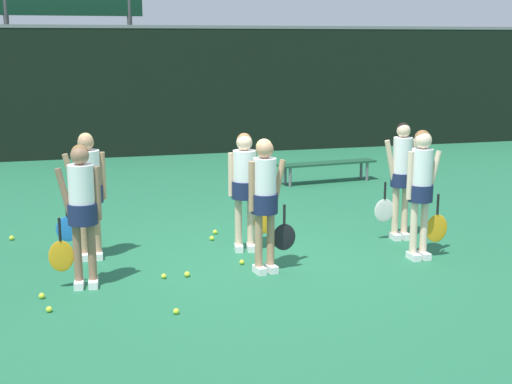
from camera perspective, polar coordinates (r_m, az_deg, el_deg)
name	(u,v)px	position (r m, az deg, el deg)	size (l,w,h in m)	color
ground_plane	(259,259)	(9.77, 0.28, -5.36)	(140.00, 140.00, 0.00)	#216642
fence_windscreen	(164,91)	(18.43, -7.39, 8.03)	(60.00, 0.08, 3.29)	black
scoreboard	(69,8)	(20.06, -14.77, 14.08)	(3.87, 0.15, 4.79)	#515156
bench_courtside	(327,165)	(14.93, 5.69, 2.19)	(2.20, 0.59, 0.43)	#19472D
player_0	(82,204)	(8.67, -13.78, -0.96)	(0.64, 0.35, 1.74)	#8C664C
player_1	(265,194)	(8.98, 0.73, -0.18)	(0.64, 0.34, 1.73)	tan
player_2	(422,184)	(9.79, 13.11, 0.66)	(0.63, 0.33, 1.76)	beige
player_3	(87,185)	(9.80, -13.34, 0.56)	(0.69, 0.39, 1.73)	tan
player_4	(245,182)	(9.93, -0.89, 0.83)	(0.65, 0.37, 1.67)	beige
player_5	(401,172)	(10.73, 11.54, 1.57)	(0.63, 0.32, 1.75)	beige
tennis_ball_0	(215,232)	(10.98, -3.29, -3.22)	(0.07, 0.07, 0.07)	#CCE033
tennis_ball_1	(42,296)	(8.67, -16.77, -7.96)	(0.07, 0.07, 0.07)	#CCE033
tennis_ball_2	(187,274)	(9.08, -5.53, -6.57)	(0.07, 0.07, 0.07)	#CCE033
tennis_ball_3	(176,311)	(7.92, -6.40, -9.46)	(0.07, 0.07, 0.07)	#CCE033
tennis_ball_4	(396,214)	(12.32, 11.14, -1.74)	(0.07, 0.07, 0.07)	#CCE033
tennis_ball_5	(12,238)	(11.25, -18.96, -3.50)	(0.07, 0.07, 0.07)	#CCE033
tennis_ball_6	(164,276)	(9.05, -7.39, -6.69)	(0.06, 0.06, 0.06)	#CCE033
tennis_ball_7	(242,262)	(9.52, -1.14, -5.63)	(0.07, 0.07, 0.07)	#CCE033
tennis_ball_8	(49,309)	(8.24, -16.23, -9.00)	(0.07, 0.07, 0.07)	#CCE033
tennis_ball_9	(212,238)	(10.65, -3.56, -3.71)	(0.07, 0.07, 0.07)	#CCE033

